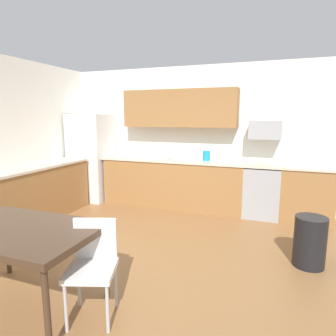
{
  "coord_description": "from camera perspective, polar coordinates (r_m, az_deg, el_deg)",
  "views": [
    {
      "loc": [
        1.48,
        -2.99,
        1.74
      ],
      "look_at": [
        0.0,
        1.0,
        1.0
      ],
      "focal_mm": 31.48,
      "sensor_mm": 36.0,
      "label": 1
    }
  ],
  "objects": [
    {
      "name": "upper_cabinets_back",
      "position": [
        5.71,
        2.22,
        11.46
      ],
      "size": [
        2.2,
        0.34,
        0.7
      ],
      "primitive_type": "cube",
      "color": "olive"
    },
    {
      "name": "kettle",
      "position": [
        5.53,
        7.45,
        2.3
      ],
      "size": [
        0.14,
        0.14,
        0.2
      ],
      "primitive_type": "cylinder",
      "color": "#198CBF",
      "rests_on": "countertop_back"
    },
    {
      "name": "sink_basin",
      "position": [
        5.78,
        -1.82,
        1.3
      ],
      "size": [
        0.48,
        0.4,
        0.14
      ],
      "primitive_type": "cube",
      "color": "#A5A8AD",
      "rests_on": "countertop_back"
    },
    {
      "name": "chair_near_table",
      "position": [
        2.77,
        -14.31,
        -16.99
      ],
      "size": [
        0.51,
        0.51,
        0.85
      ],
      "color": "white",
      "rests_on": "ground"
    },
    {
      "name": "microwave",
      "position": [
        5.4,
        18.33,
        7.04
      ],
      "size": [
        0.54,
        0.36,
        0.32
      ],
      "primitive_type": "cube",
      "color": "#9EA0A5"
    },
    {
      "name": "countertop_left",
      "position": [
        5.42,
        -24.25,
        0.28
      ],
      "size": [
        0.64,
        2.0,
        0.04
      ],
      "primitive_type": "cube",
      "color": "beige",
      "rests_on": "cabinet_run_left"
    },
    {
      "name": "oven_range",
      "position": [
        5.45,
        17.68,
        -4.25
      ],
      "size": [
        0.6,
        0.6,
        0.91
      ],
      "color": "#999BA0",
      "rests_on": "ground"
    },
    {
      "name": "wall_back",
      "position": [
        5.85,
        5.67,
        5.99
      ],
      "size": [
        5.8,
        0.1,
        2.7
      ],
      "primitive_type": "cube",
      "color": "white",
      "rests_on": "ground"
    },
    {
      "name": "cabinet_run_back",
      "position": [
        5.76,
        0.9,
        -3.08
      ],
      "size": [
        2.73,
        0.6,
        0.9
      ],
      "primitive_type": "cube",
      "color": "olive",
      "rests_on": "ground"
    },
    {
      "name": "refrigerator",
      "position": [
        6.43,
        -14.6,
        2.02
      ],
      "size": [
        0.76,
        0.7,
        1.8
      ],
      "primitive_type": "cube",
      "color": "white",
      "rests_on": "ground"
    },
    {
      "name": "dining_table",
      "position": [
        3.01,
        -26.8,
        -11.44
      ],
      "size": [
        1.4,
        0.9,
        0.76
      ],
      "color": "#422D1E",
      "rests_on": "ground"
    },
    {
      "name": "ground_plane",
      "position": [
        3.77,
        -5.56,
        -17.71
      ],
      "size": [
        12.0,
        12.0,
        0.0
      ],
      "primitive_type": "plane",
      "color": "olive"
    },
    {
      "name": "trash_bin",
      "position": [
        3.92,
        25.75,
        -12.71
      ],
      "size": [
        0.36,
        0.36,
        0.6
      ],
      "primitive_type": "cylinder",
      "color": "black",
      "rests_on": "ground"
    },
    {
      "name": "sink_faucet",
      "position": [
        5.93,
        -1.17,
        3.08
      ],
      "size": [
        0.02,
        0.02,
        0.24
      ],
      "primitive_type": "cylinder",
      "color": "#B2B5BA",
      "rests_on": "countertop_back"
    },
    {
      "name": "cabinet_run_back_right",
      "position": [
        5.47,
        25.14,
        -4.73
      ],
      "size": [
        0.82,
        0.6,
        0.9
      ],
      "primitive_type": "cube",
      "color": "olive",
      "rests_on": "ground"
    },
    {
      "name": "countertop_back",
      "position": [
        5.56,
        4.67,
        1.35
      ],
      "size": [
        4.8,
        0.64,
        0.04
      ],
      "primitive_type": "cube",
      "color": "beige",
      "rests_on": "cabinet_run_back"
    },
    {
      "name": "cabinet_run_left",
      "position": [
        5.51,
        -23.9,
        -4.54
      ],
      "size": [
        0.6,
        2.0,
        0.9
      ],
      "primitive_type": "cube",
      "color": "olive",
      "rests_on": "ground"
    }
  ]
}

